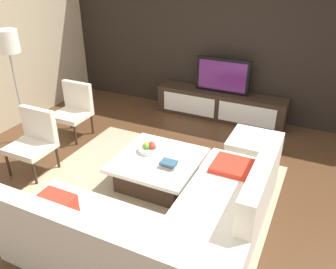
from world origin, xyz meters
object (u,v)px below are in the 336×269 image
(media_console, at_px, (220,105))
(floor_lamp, at_px, (8,48))
(accent_chair_near, at_px, (34,137))
(television, at_px, (222,76))
(coffee_table, at_px, (158,170))
(fruit_bowl, at_px, (149,148))
(book_stack, at_px, (169,164))
(sectional_couch, at_px, (167,226))
(accent_chair_far, at_px, (74,107))
(ottoman, at_px, (254,150))

(media_console, height_order, floor_lamp, floor_lamp)
(media_console, distance_m, accent_chair_near, 3.24)
(television, bearing_deg, media_console, -90.00)
(coffee_table, bearing_deg, television, 87.51)
(fruit_bowl, distance_m, book_stack, 0.45)
(television, distance_m, accent_chair_near, 3.24)
(sectional_couch, distance_m, fruit_bowl, 1.33)
(book_stack, bearing_deg, accent_chair_far, 159.14)
(media_console, height_order, sectional_couch, sectional_couch)
(coffee_table, distance_m, ottoman, 1.45)
(television, distance_m, sectional_couch, 3.35)
(television, xyz_separation_m, fruit_bowl, (-0.28, -2.20, -0.37))
(accent_chair_far, bearing_deg, coffee_table, -20.17)
(sectional_couch, relative_size, coffee_table, 2.18)
(television, relative_size, ottoman, 1.35)
(ottoman, xyz_separation_m, book_stack, (-0.80, -1.16, 0.22))
(accent_chair_near, relative_size, accent_chair_far, 1.00)
(floor_lamp, xyz_separation_m, fruit_bowl, (2.28, -0.04, -1.06))
(sectional_couch, bearing_deg, floor_lamp, 159.95)
(television, distance_m, fruit_bowl, 2.25)
(coffee_table, xyz_separation_m, ottoman, (1.01, 1.04, -0.00))
(television, relative_size, coffee_table, 0.89)
(accent_chair_near, xyz_separation_m, accent_chair_far, (-0.19, 1.07, -0.00))
(accent_chair_near, relative_size, fruit_bowl, 3.11)
(floor_lamp, relative_size, ottoman, 2.50)
(sectional_couch, bearing_deg, media_console, 98.58)
(coffee_table, height_order, fruit_bowl, fruit_bowl)
(media_console, xyz_separation_m, fruit_bowl, (-0.28, -2.20, 0.18))
(accent_chair_near, height_order, fruit_bowl, accent_chair_near)
(television, height_order, ottoman, television)
(sectional_couch, height_order, coffee_table, sectional_couch)
(sectional_couch, relative_size, accent_chair_near, 2.66)
(television, distance_m, book_stack, 2.45)
(coffee_table, bearing_deg, media_console, 87.51)
(floor_lamp, bearing_deg, book_stack, -5.62)
(sectional_couch, bearing_deg, book_stack, 113.98)
(coffee_table, bearing_deg, ottoman, 45.65)
(media_console, distance_m, fruit_bowl, 2.22)
(floor_lamp, bearing_deg, accent_chair_far, 41.44)
(accent_chair_near, bearing_deg, coffee_table, 9.11)
(accent_chair_near, distance_m, fruit_bowl, 1.57)
(television, distance_m, ottoman, 1.67)
(floor_lamp, xyz_separation_m, accent_chair_far, (0.60, 0.53, -1.00))
(ottoman, distance_m, accent_chair_far, 2.91)
(coffee_table, relative_size, accent_chair_near, 1.22)
(coffee_table, relative_size, ottoman, 1.52)
(media_console, distance_m, coffee_table, 2.30)
(media_console, xyz_separation_m, ottoman, (0.91, -1.26, -0.05))
(media_console, relative_size, fruit_bowl, 8.30)
(media_console, relative_size, sectional_couch, 1.00)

